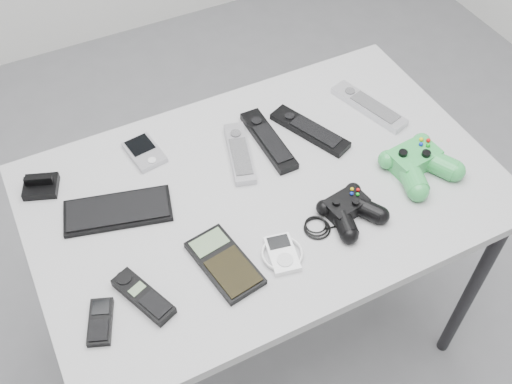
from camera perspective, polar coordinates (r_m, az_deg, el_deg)
name	(u,v)px	position (r m, az deg, el deg)	size (l,w,h in m)	color
floor	(267,327)	(1.97, 1.09, -12.74)	(3.50, 3.50, 0.00)	slate
desk	(265,205)	(1.42, 0.85, -1.23)	(1.06, 0.68, 0.71)	#AAAAAC
pda_keyboard	(118,210)	(1.35, -13.02, -1.72)	(0.23, 0.10, 0.01)	black
dock_bracket	(40,183)	(1.44, -19.90, 0.77)	(0.07, 0.07, 0.04)	black
pda	(144,152)	(1.46, -10.58, 3.78)	(0.07, 0.11, 0.02)	#A7A6AD
remote_silver_a	(240,153)	(1.43, -1.58, 3.77)	(0.05, 0.19, 0.02)	#A7A6AD
remote_black_a	(268,140)	(1.46, 1.20, 4.98)	(0.05, 0.22, 0.02)	black
remote_black_b	(310,130)	(1.49, 5.14, 5.90)	(0.05, 0.21, 0.02)	black
remote_silver_b	(369,106)	(1.57, 10.69, 8.07)	(0.05, 0.22, 0.02)	#BCBBC2
mobile_phone	(100,322)	(1.20, -14.61, -11.85)	(0.04, 0.10, 0.02)	black
cordless_handset	(143,296)	(1.21, -10.69, -9.72)	(0.04, 0.14, 0.02)	black
calculator	(225,263)	(1.24, -3.02, -6.75)	(0.09, 0.18, 0.02)	black
mp3_player	(282,253)	(1.25, 2.50, -5.86)	(0.09, 0.09, 0.02)	white
controller_black	(350,209)	(1.32, 8.93, -1.57)	(0.22, 0.14, 0.04)	black
controller_green	(418,162)	(1.44, 15.20, 2.82)	(0.16, 0.17, 0.05)	green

